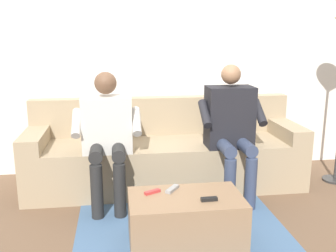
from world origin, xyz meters
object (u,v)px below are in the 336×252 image
object	(u,v)px
person_left_seated	(231,124)
couch	(165,156)
remote_red	(152,192)
remote_gray	(172,189)
coffee_table	(186,219)
person_right_seated	(107,130)
remote_black	(209,199)

from	to	relation	value
person_left_seated	couch	bearing A→B (deg)	-32.17
remote_red	remote_gray	bearing A→B (deg)	165.16
remote_red	remote_gray	distance (m)	0.15
coffee_table	person_left_seated	size ratio (longest dim) A/B	0.67
person_left_seated	person_right_seated	xyz separation A→B (m)	(1.08, -0.01, -0.02)
couch	remote_black	size ratio (longest dim) A/B	22.87
person_right_seated	remote_red	world-z (taller)	person_right_seated
remote_gray	couch	bearing A→B (deg)	-149.04
couch	person_left_seated	distance (m)	0.75
remote_red	person_right_seated	bearing A→B (deg)	-91.39
person_left_seated	remote_black	size ratio (longest dim) A/B	10.44
person_right_seated	remote_gray	bearing A→B (deg)	125.95
person_left_seated	remote_red	distance (m)	1.06
coffee_table	remote_black	size ratio (longest dim) A/B	6.99
person_left_seated	remote_gray	distance (m)	0.94
remote_black	coffee_table	bearing A→B (deg)	146.68
person_right_seated	remote_gray	world-z (taller)	person_right_seated
remote_black	remote_red	distance (m)	0.41
remote_gray	person_left_seated	bearing A→B (deg)	171.15
coffee_table	couch	bearing A→B (deg)	-90.00
couch	remote_red	xyz separation A→B (m)	(0.22, 1.01, 0.06)
couch	remote_red	size ratio (longest dim) A/B	21.63
person_right_seated	person_left_seated	bearing A→B (deg)	179.60
coffee_table	person_right_seated	xyz separation A→B (m)	(0.54, -0.76, 0.48)
person_left_seated	remote_red	bearing A→B (deg)	40.92
person_left_seated	remote_gray	size ratio (longest dim) A/B	8.17
couch	person_left_seated	world-z (taller)	person_left_seated
person_left_seated	person_right_seated	distance (m)	1.08
couch	coffee_table	bearing A→B (deg)	90.00
coffee_table	person_left_seated	distance (m)	1.06
person_right_seated	remote_black	xyz separation A→B (m)	(-0.69, 0.85, -0.29)
remote_black	remote_gray	world-z (taller)	remote_black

